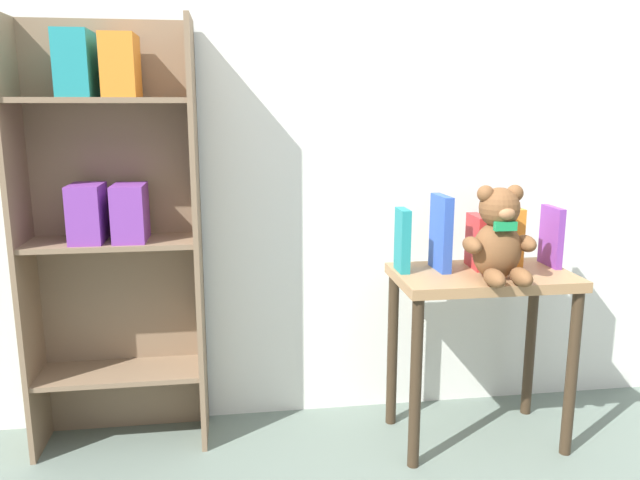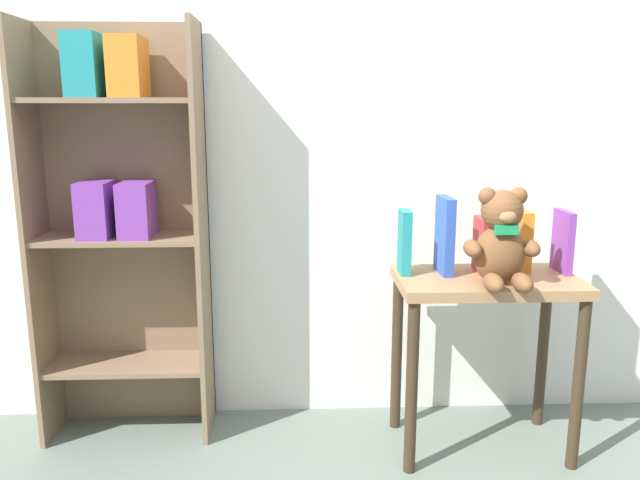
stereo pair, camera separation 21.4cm
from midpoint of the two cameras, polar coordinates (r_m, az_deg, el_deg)
wall_back at (r=2.41m, az=2.72°, el=13.01°), size 4.80×0.06×2.50m
bookshelf_side at (r=2.32m, az=-21.08°, el=2.40°), size 0.60×0.25×1.50m
display_table at (r=2.28m, az=11.92°, el=-5.85°), size 0.62×0.37×0.64m
teddy_bear at (r=2.13m, az=13.32°, el=0.20°), size 0.24×0.22×0.32m
book_standing_teal at (r=2.19m, az=4.80°, el=-0.05°), size 0.03×0.10×0.22m
book_standing_blue at (r=2.23m, az=8.32°, el=0.63°), size 0.04×0.14×0.27m
book_standing_red at (r=2.28m, az=11.61°, el=-0.18°), size 0.05×0.14×0.19m
book_standing_orange at (r=2.35m, az=14.69°, el=0.29°), size 0.04×0.12×0.21m
book_standing_purple at (r=2.38m, az=18.03°, el=0.29°), size 0.02×0.14×0.22m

